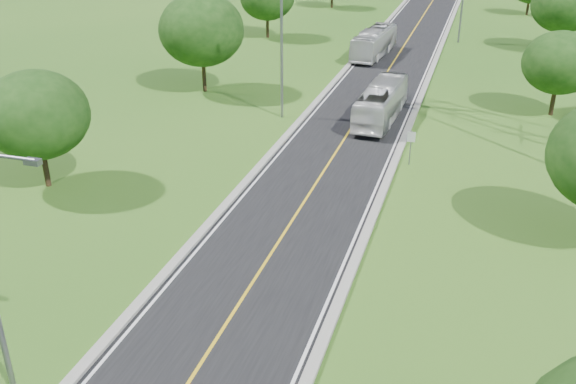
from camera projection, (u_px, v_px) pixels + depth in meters
name	position (u px, v px, depth m)	size (l,w,h in m)	color
ground	(385.00, 76.00, 63.64)	(260.00, 260.00, 0.00)	#2A5919
road	(394.00, 62.00, 68.81)	(8.00, 150.00, 0.06)	black
curb_left	(355.00, 58.00, 69.90)	(0.50, 150.00, 0.22)	gray
curb_right	(434.00, 64.00, 67.66)	(0.50, 150.00, 0.22)	gray
speed_limit_sign	(411.00, 142.00, 42.56)	(0.55, 0.09, 2.40)	slate
streetlight_mid_left	(282.00, 44.00, 49.71)	(5.90, 0.25, 10.00)	slate
tree_lb	(36.00, 115.00, 38.22)	(6.30, 6.30, 7.33)	black
tree_lc	(202.00, 30.00, 56.57)	(7.56, 7.56, 8.79)	black
tree_rc	(560.00, 63.00, 50.91)	(5.88, 5.88, 6.84)	black
tree_rd	(564.00, 5.00, 70.73)	(7.14, 7.14, 8.30)	black
bus_outbound	(381.00, 102.00, 50.86)	(2.42, 10.32, 2.88)	beige
bus_inbound	(374.00, 43.00, 70.40)	(2.50, 10.69, 2.98)	beige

